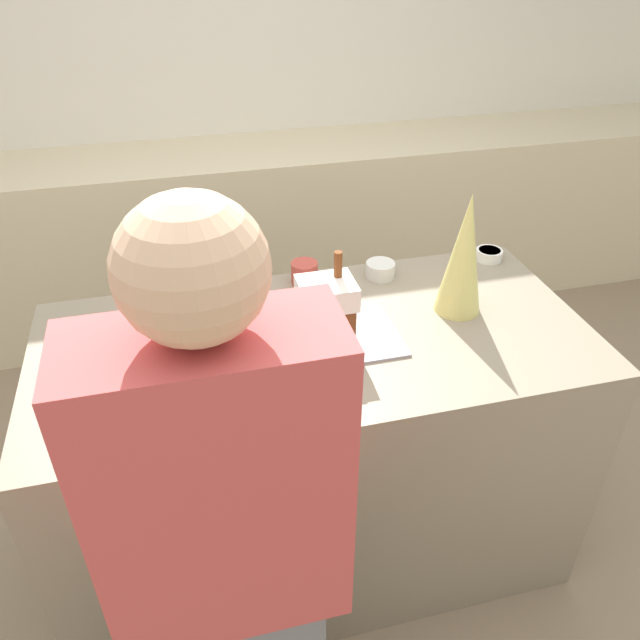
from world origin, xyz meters
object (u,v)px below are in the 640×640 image
Objects in this scene: baking_tray at (326,340)px; gingerbread_house at (327,309)px; decorative_tree at (464,255)px; mug at (304,273)px; candy_bowl_behind_tray at (208,340)px; candy_bowl_far_left at (233,305)px; candy_bowl_near_tray_left at (489,254)px; person at (232,576)px; candy_bowl_beside_tree at (380,269)px.

baking_tray is 1.61× the size of gingerbread_house.
decorative_tree is 0.54m from mug.
decorative_tree is at bearing -32.93° from mug.
decorative_tree reaches higher than mug.
mug is at bearing 39.95° from candy_bowl_behind_tray.
decorative_tree is at bearing -12.37° from candy_bowl_far_left.
person reaches higher than candy_bowl_near_tray_left.
person is at bearing -119.48° from gingerbread_house.
decorative_tree reaches higher than candy_bowl_beside_tree.
decorative_tree is at bearing 1.22° from candy_bowl_behind_tray.
baking_tray is 0.49m from decorative_tree.
gingerbread_house is 2.36× the size of candy_bowl_behind_tray.
gingerbread_house reaches higher than baking_tray.
gingerbread_house is 2.83× the size of candy_bowl_near_tray_left.
candy_bowl_near_tray_left is at bearing 43.15° from person.
mug is (0.35, 0.30, 0.01)m from candy_bowl_behind_tray.
baking_tray is 1.11× the size of decorative_tree.
baking_tray is 0.25× the size of person.
candy_bowl_beside_tree is at bearing 49.46° from baking_tray.
candy_bowl_behind_tray is (-1.04, -0.30, 0.01)m from candy_bowl_near_tray_left.
candy_bowl_far_left is at bearing -153.70° from mug.
person is (-0.37, -0.66, -0.18)m from gingerbread_house.
mug is at bearing 179.92° from candy_bowl_near_tray_left.
candy_bowl_near_tray_left reaches higher than baking_tray.
decorative_tree is at bearing 41.57° from person.
gingerbread_house is 0.79m from candy_bowl_near_tray_left.
baking_tray is 0.43m from candy_bowl_beside_tree.
mug reaches higher than candy_bowl_near_tray_left.
gingerbread_house is 2.70× the size of candy_bowl_beside_tree.
mug is at bearing 26.30° from candy_bowl_far_left.
candy_bowl_beside_tree reaches higher than baking_tray.
gingerbread_house is at bearing -92.32° from mug.
gingerbread_house is 0.44m from candy_bowl_beside_tree.
person is (-0.03, -0.71, -0.09)m from candy_bowl_behind_tray.
mug is at bearing 87.60° from baking_tray.
candy_bowl_behind_tray is at bearing 87.28° from person.
candy_bowl_beside_tree reaches higher than candy_bowl_near_tray_left.
gingerbread_house reaches higher than candy_bowl_near_tray_left.
baking_tray is at bearing -92.40° from mug.
person is (-1.08, -1.01, -0.09)m from candy_bowl_near_tray_left.
candy_bowl_far_left reaches higher than candy_bowl_beside_tree.
decorative_tree is 1.13m from person.
baking_tray is at bearing -8.28° from candy_bowl_behind_tray.
candy_bowl_beside_tree is (-0.17, 0.26, -0.17)m from decorative_tree.
candy_bowl_far_left is 0.29m from mug.
candy_bowl_beside_tree is (0.28, 0.33, 0.03)m from baking_tray.
candy_bowl_far_left is 1.29× the size of mug.
candy_bowl_far_left is at bearing 81.69° from person.
baking_tray is at bearing -171.58° from decorative_tree.
candy_bowl_beside_tree is 1.11× the size of mug.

